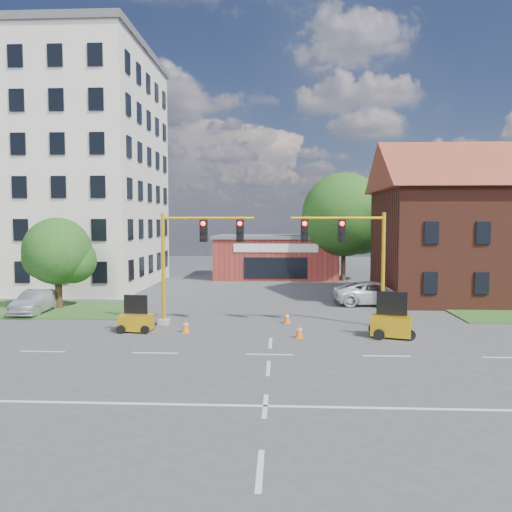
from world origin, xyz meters
The scene contains 16 objects.
ground centered at (0.00, 0.00, 0.00)m, with size 120.00×120.00×0.00m, color #3D3D40.
lane_markings centered at (0.00, -3.00, 0.01)m, with size 60.00×36.00×0.01m, color silver, non-canonical shape.
office_block centered at (-20.00, 21.90, 10.31)m, with size 18.40×15.40×20.60m.
brick_shop centered at (0.00, 29.98, 2.16)m, with size 12.40×8.40×4.30m.
tree_large centered at (6.91, 27.08, 6.09)m, with size 8.41×8.01×10.36m.
tree_nw_front centered at (-13.78, 10.58, 3.62)m, with size 4.57×4.35×5.96m.
signal_mast_west centered at (-4.36, 6.00, 3.92)m, with size 5.30×0.60×6.20m.
signal_mast_east centered at (4.36, 6.00, 3.92)m, with size 5.30×0.60×6.20m.
trailer_west centered at (-7.03, 4.15, 0.57)m, with size 1.70×1.23×1.83m.
trailer_east centered at (5.95, 3.53, 0.68)m, with size 2.19×1.77×2.16m.
cone_a centered at (-4.42, 4.07, 0.34)m, with size 0.40×0.40×0.70m.
cone_b centered at (0.83, 6.62, 0.34)m, with size 0.40×0.40×0.70m.
cone_c centered at (1.40, 3.14, 0.34)m, with size 0.40×0.40×0.70m.
cone_d centered at (6.57, 7.10, 0.34)m, with size 0.40×0.40×0.70m.
pickup_white centered at (7.01, 13.21, 0.80)m, with size 2.65×5.74×1.60m, color white.
sedan_silver_front centered at (-14.77, 8.93, 0.71)m, with size 1.51×4.33×1.43m, color #95979C.
Camera 1 is at (0.45, -21.09, 5.73)m, focal length 35.00 mm.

